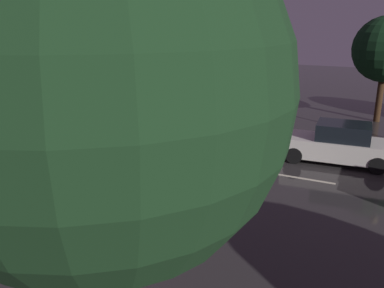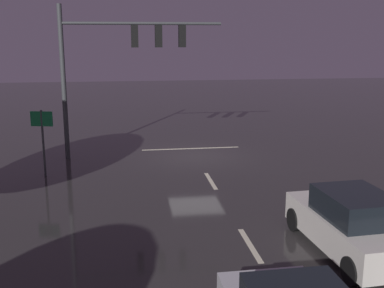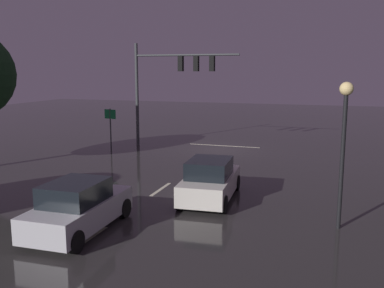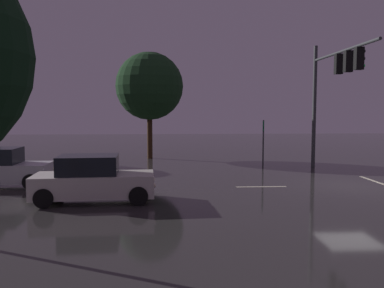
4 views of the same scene
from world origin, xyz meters
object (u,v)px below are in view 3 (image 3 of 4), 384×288
car_approaching (210,181)px  route_sign (110,121)px  car_distant (79,208)px  traffic_signal_assembly (172,74)px  street_lamp_left_kerb (344,127)px

car_approaching → route_sign: route_sign is taller
car_approaching → car_distant: 5.63m
traffic_signal_assembly → car_approaching: (-5.92, 11.25, -4.12)m
street_lamp_left_kerb → car_approaching: bearing=-19.5°
car_distant → traffic_signal_assembly: bearing=-80.1°
street_lamp_left_kerb → route_sign: size_ratio=1.77×
street_lamp_left_kerb → traffic_signal_assembly: bearing=-50.1°
traffic_signal_assembly → street_lamp_left_kerb: bearing=129.9°
traffic_signal_assembly → car_distant: 16.67m
traffic_signal_assembly → car_distant: size_ratio=1.68×
street_lamp_left_kerb → route_sign: street_lamp_left_kerb is taller
route_sign → car_distant: bearing=114.5°
car_distant → street_lamp_left_kerb: (-8.11, -2.91, 2.62)m
traffic_signal_assembly → car_approaching: traffic_signal_assembly is taller
car_approaching → street_lamp_left_kerb: size_ratio=0.92×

